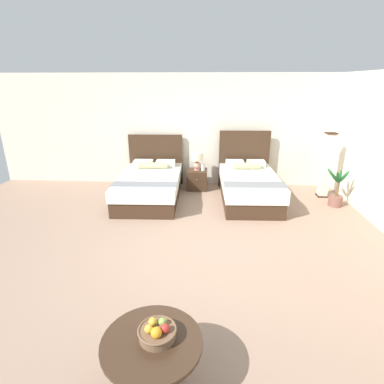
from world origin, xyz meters
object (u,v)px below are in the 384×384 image
table_lamp (197,159)px  floor_lamp_corner (326,166)px  potted_palm (336,194)px  bed_near_corner (249,185)px  coffee_table (152,351)px  nightstand (197,179)px  vase (203,167)px  bed_near_window (150,185)px  fruit_bowl (157,332)px

table_lamp → floor_lamp_corner: 2.91m
table_lamp → potted_palm: size_ratio=0.52×
bed_near_corner → coffee_table: size_ratio=2.51×
table_lamp → nightstand: bearing=-90.0°
bed_near_corner → table_lamp: 1.41m
potted_palm → floor_lamp_corner: bearing=97.1°
vase → floor_lamp_corner: bearing=-6.6°
vase → table_lamp: bearing=157.3°
bed_near_window → floor_lamp_corner: 3.94m
bed_near_window → table_lamp: (1.02, 0.70, 0.43)m
potted_palm → coffee_table: bearing=-126.6°
coffee_table → potted_palm: bearing=53.4°
fruit_bowl → potted_palm: potted_palm is taller
nightstand → table_lamp: table_lamp is taller
fruit_bowl → potted_palm: 5.19m
bed_near_corner → potted_palm: 1.81m
coffee_table → potted_palm: potted_palm is taller
bed_near_window → table_lamp: size_ratio=5.30×
bed_near_corner → fruit_bowl: 4.60m
bed_near_window → potted_palm: size_ratio=2.77×
table_lamp → floor_lamp_corner: bearing=-7.5°
nightstand → table_lamp: (0.00, 0.02, 0.50)m
potted_palm → nightstand: bearing=162.6°
vase → potted_palm: (2.81, -0.89, -0.29)m
table_lamp → coffee_table: (-0.16, -5.15, -0.38)m
bed_near_corner → fruit_bowl: bearing=-106.1°
fruit_bowl → nightstand: bearing=88.6°
nightstand → vase: size_ratio=3.13×
nightstand → potted_palm: size_ratio=0.62×
bed_near_window → coffee_table: size_ratio=2.69×
floor_lamp_corner → coffee_table: bearing=-122.6°
coffee_table → bed_near_corner: bearing=73.5°
coffee_table → bed_near_window: bearing=100.9°
vase → bed_near_window: bearing=-151.2°
bed_near_window → floor_lamp_corner: (3.90, 0.32, 0.42)m
table_lamp → fruit_bowl: bearing=-91.4°
table_lamp → bed_near_corner: bearing=-31.1°
bed_near_corner → coffee_table: bearing=-106.5°
nightstand → coffee_table: (-0.16, -5.13, 0.12)m
nightstand → coffee_table: size_ratio=0.60×
nightstand → fruit_bowl: fruit_bowl is taller
bed_near_window → nightstand: bed_near_window is taller
vase → fruit_bowl: (-0.27, -5.06, -0.02)m
coffee_table → potted_palm: (3.12, 4.21, -0.09)m
table_lamp → coffee_table: bearing=-91.8°
table_lamp → coffee_table: table_lamp is taller
floor_lamp_corner → bed_near_window: bearing=-175.3°
table_lamp → floor_lamp_corner: size_ratio=0.29×
table_lamp → coffee_table: 5.17m
bed_near_corner → floor_lamp_corner: floor_lamp_corner is taller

